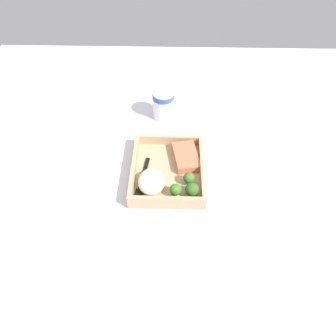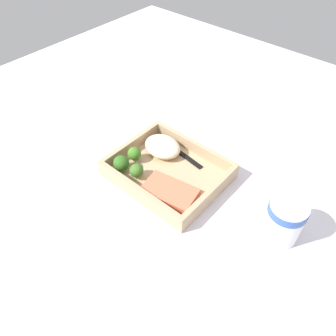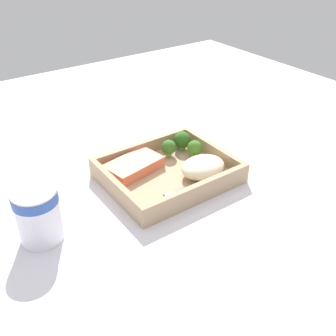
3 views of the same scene
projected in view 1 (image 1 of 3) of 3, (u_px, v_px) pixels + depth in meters
The scene contains 11 objects.
ground_plane at pixel (168, 177), 97.52cm from camera, with size 160.00×160.00×2.00cm, color silver.
takeout_tray at pixel (168, 173), 96.36cm from camera, with size 25.62×21.04×1.20cm, color tan.
tray_rim at pixel (168, 168), 94.80cm from camera, with size 25.62×21.04×3.10cm.
salmon_fillet at pixel (186, 157), 98.47cm from camera, with size 11.72×6.89×2.36cm, color #E46B4B.
mashed_potatoes at pixel (151, 181), 90.70cm from camera, with size 9.61×7.55×3.90cm, color beige.
broccoli_floret_1 at pixel (189, 178), 91.21cm from camera, with size 3.27×3.27×3.89cm.
broccoli_floret_2 at pixel (176, 190), 88.19cm from camera, with size 3.32×3.32×4.02cm.
broccoli_floret_3 at pixel (192, 190), 88.09cm from camera, with size 3.78×3.78×4.36cm.
fork at pixel (142, 180), 93.30cm from camera, with size 15.88×3.54×0.44cm.
paper_cup at pixel (163, 103), 111.98cm from camera, with size 7.48×7.48×9.79cm.
receipt_slip at pixel (241, 202), 89.56cm from camera, with size 7.85×12.33×0.24cm, color white.
Camera 1 is at (65.17, 1.63, 71.57)cm, focal length 35.00 mm.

